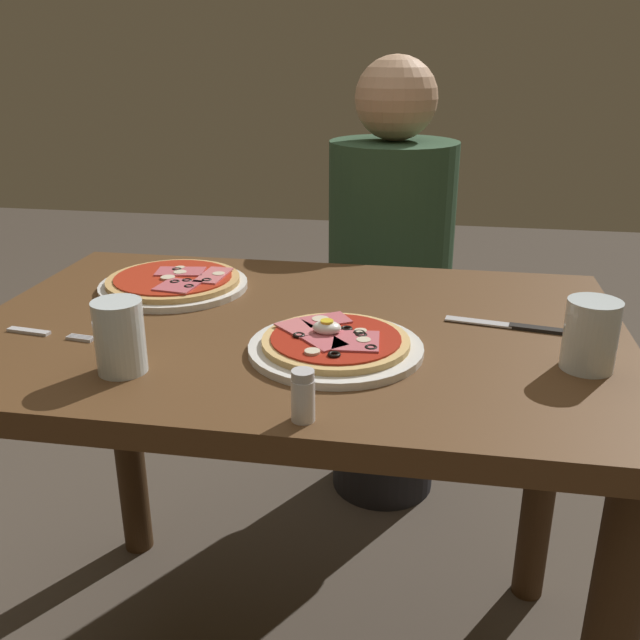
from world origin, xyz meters
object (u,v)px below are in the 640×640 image
object	(u,v)px
pizza_across_left	(174,283)
knife	(513,326)
water_glass_far	(120,342)
water_glass_near	(590,340)
diner_person	(389,303)
fork	(44,333)
salt_shaker	(303,396)
dining_table	(297,397)
pizza_foreground	(335,344)

from	to	relation	value
pizza_across_left	knife	distance (m)	0.63
water_glass_far	water_glass_near	bearing A→B (deg)	10.58
water_glass_near	pizza_across_left	bearing A→B (deg)	161.29
diner_person	water_glass_near	bearing A→B (deg)	113.28
water_glass_near	fork	xyz separation A→B (m)	(-0.84, -0.02, -0.04)
fork	salt_shaker	size ratio (longest dim) A/B	2.36
pizza_across_left	water_glass_far	xyz separation A→B (m)	(0.06, -0.36, 0.03)
dining_table	diner_person	distance (m)	0.70
water_glass_far	salt_shaker	bearing A→B (deg)	-18.78
dining_table	pizza_across_left	size ratio (longest dim) A/B	3.85
dining_table	diner_person	world-z (taller)	diner_person
fork	salt_shaker	bearing A→B (deg)	-23.47
pizza_across_left	salt_shaker	distance (m)	0.57
water_glass_far	salt_shaker	world-z (taller)	water_glass_far
fork	knife	world-z (taller)	knife
water_glass_far	knife	xyz separation A→B (m)	(0.56, 0.27, -0.04)
water_glass_near	salt_shaker	size ratio (longest dim) A/B	1.54
diner_person	pizza_foreground	bearing A→B (deg)	88.21
salt_shaker	diner_person	world-z (taller)	diner_person
pizza_across_left	dining_table	bearing A→B (deg)	-27.95
dining_table	knife	distance (m)	0.39
water_glass_near	salt_shaker	bearing A→B (deg)	-149.75
water_glass_far	dining_table	bearing A→B (deg)	47.14
water_glass_far	fork	world-z (taller)	water_glass_far
fork	pizza_foreground	bearing A→B (deg)	1.41
pizza_foreground	pizza_across_left	xyz separation A→B (m)	(-0.35, 0.25, -0.00)
dining_table	water_glass_near	xyz separation A→B (m)	(0.45, -0.10, 0.18)
dining_table	salt_shaker	distance (m)	0.37
water_glass_near	water_glass_far	world-z (taller)	water_glass_far
pizza_foreground	salt_shaker	size ratio (longest dim) A/B	3.96
dining_table	fork	distance (m)	0.43
diner_person	knife	bearing A→B (deg)	111.12
pizza_across_left	water_glass_near	xyz separation A→B (m)	(0.71, -0.24, 0.03)
diner_person	fork	bearing A→B (deg)	58.25
fork	knife	xyz separation A→B (m)	(0.75, 0.16, 0.00)
knife	salt_shaker	distance (m)	0.46
knife	salt_shaker	bearing A→B (deg)	-128.06
pizza_across_left	water_glass_far	bearing A→B (deg)	-80.49
knife	salt_shaker	world-z (taller)	salt_shaker
water_glass_near	water_glass_far	size ratio (longest dim) A/B	0.98
knife	diner_person	distance (m)	0.72
water_glass_far	salt_shaker	size ratio (longest dim) A/B	1.58
salt_shaker	diner_person	bearing A→B (deg)	88.12
pizza_across_left	diner_person	xyz separation A→B (m)	(0.37, 0.55, -0.21)
knife	fork	bearing A→B (deg)	-168.00
dining_table	pizza_across_left	world-z (taller)	pizza_across_left
dining_table	pizza_across_left	distance (m)	0.34
pizza_foreground	fork	distance (m)	0.47
dining_table	water_glass_near	size ratio (longest dim) A/B	10.52
knife	dining_table	bearing A→B (deg)	-173.04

